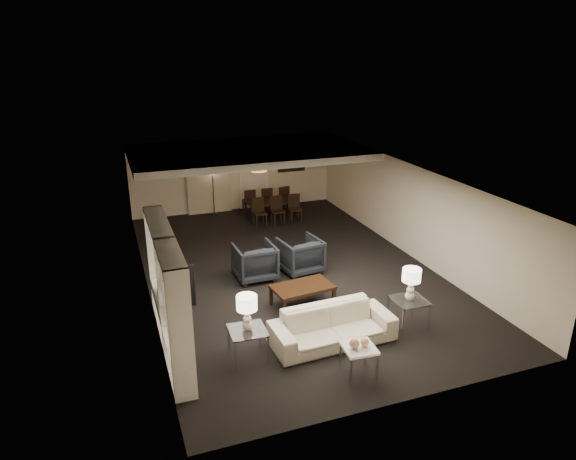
# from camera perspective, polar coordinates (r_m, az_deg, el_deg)

# --- Properties ---
(floor) EXTENTS (11.00, 11.00, 0.00)m
(floor) POSITION_cam_1_polar(r_m,az_deg,el_deg) (13.27, -0.00, -4.46)
(floor) COLOR black
(floor) RESTS_ON ground
(ceiling) EXTENTS (7.00, 11.00, 0.02)m
(ceiling) POSITION_cam_1_polar(r_m,az_deg,el_deg) (12.45, -0.00, 6.06)
(ceiling) COLOR silver
(ceiling) RESTS_ON ground
(wall_back) EXTENTS (7.00, 0.02, 2.50)m
(wall_back) POSITION_cam_1_polar(r_m,az_deg,el_deg) (17.87, -6.04, 6.16)
(wall_back) COLOR beige
(wall_back) RESTS_ON ground
(wall_front) EXTENTS (7.00, 0.02, 2.50)m
(wall_front) POSITION_cam_1_polar(r_m,az_deg,el_deg) (8.33, 13.23, -11.33)
(wall_front) COLOR beige
(wall_front) RESTS_ON ground
(wall_left) EXTENTS (0.02, 11.00, 2.50)m
(wall_left) POSITION_cam_1_polar(r_m,az_deg,el_deg) (12.15, -15.73, -1.26)
(wall_left) COLOR beige
(wall_left) RESTS_ON ground
(wall_right) EXTENTS (0.02, 11.00, 2.50)m
(wall_right) POSITION_cam_1_polar(r_m,az_deg,el_deg) (14.32, 13.30, 2.20)
(wall_right) COLOR beige
(wall_right) RESTS_ON ground
(ceiling_soffit) EXTENTS (7.00, 4.00, 0.20)m
(ceiling_soffit) POSITION_cam_1_polar(r_m,az_deg,el_deg) (15.72, -4.39, 8.60)
(ceiling_soffit) COLOR silver
(ceiling_soffit) RESTS_ON ceiling
(curtains) EXTENTS (1.50, 0.12, 2.40)m
(curtains) POSITION_cam_1_polar(r_m,az_deg,el_deg) (17.62, -8.82, 5.67)
(curtains) COLOR beige
(curtains) RESTS_ON wall_back
(door) EXTENTS (0.90, 0.05, 2.10)m
(door) POSITION_cam_1_polar(r_m,az_deg,el_deg) (18.06, -3.83, 5.72)
(door) COLOR silver
(door) RESTS_ON wall_back
(painting) EXTENTS (0.95, 0.04, 0.65)m
(painting) POSITION_cam_1_polar(r_m,az_deg,el_deg) (18.36, 0.38, 7.61)
(painting) COLOR #142D38
(painting) RESTS_ON wall_back
(media_unit) EXTENTS (0.38, 3.40, 2.35)m
(media_unit) POSITION_cam_1_polar(r_m,az_deg,el_deg) (9.80, -13.24, -6.77)
(media_unit) COLOR white
(media_unit) RESTS_ON wall_left
(pendant_light) EXTENTS (0.52, 0.52, 0.24)m
(pendant_light) POSITION_cam_1_polar(r_m,az_deg,el_deg) (15.91, -3.29, 6.99)
(pendant_light) COLOR #D8591E
(pendant_light) RESTS_ON ceiling_soffit
(sofa) EXTENTS (2.45, 1.05, 0.71)m
(sofa) POSITION_cam_1_polar(r_m,az_deg,el_deg) (10.15, 4.97, -10.58)
(sofa) COLOR beige
(sofa) RESTS_ON floor
(coffee_table) EXTENTS (1.41, 0.92, 0.47)m
(coffee_table) POSITION_cam_1_polar(r_m,az_deg,el_deg) (11.49, 1.61, -7.28)
(coffee_table) COLOR black
(coffee_table) RESTS_ON floor
(armchair_left) EXTENTS (0.99, 1.02, 0.90)m
(armchair_left) POSITION_cam_1_polar(r_m,az_deg,el_deg) (12.68, -3.72, -3.51)
(armchair_left) COLOR black
(armchair_left) RESTS_ON floor
(armchair_right) EXTENTS (1.08, 1.11, 0.90)m
(armchair_right) POSITION_cam_1_polar(r_m,az_deg,el_deg) (13.03, 1.35, -2.80)
(armchair_right) COLOR black
(armchair_right) RESTS_ON floor
(side_table_left) EXTENTS (0.69, 0.69, 0.62)m
(side_table_left) POSITION_cam_1_polar(r_m,az_deg,el_deg) (9.67, -4.46, -12.56)
(side_table_left) COLOR silver
(side_table_left) RESTS_ON floor
(side_table_right) EXTENTS (0.67, 0.67, 0.62)m
(side_table_right) POSITION_cam_1_polar(r_m,az_deg,el_deg) (10.91, 13.21, -8.99)
(side_table_right) COLOR silver
(side_table_right) RESTS_ON floor
(table_lamp_left) EXTENTS (0.42, 0.42, 0.68)m
(table_lamp_left) POSITION_cam_1_polar(r_m,az_deg,el_deg) (9.33, -4.57, -9.19)
(table_lamp_left) COLOR #EFDFCA
(table_lamp_left) RESTS_ON side_table_left
(table_lamp_right) EXTENTS (0.38, 0.38, 0.68)m
(table_lamp_right) POSITION_cam_1_polar(r_m,az_deg,el_deg) (10.62, 13.49, -5.91)
(table_lamp_right) COLOR white
(table_lamp_right) RESTS_ON side_table_right
(marble_table) EXTENTS (0.59, 0.59, 0.55)m
(marble_table) POSITION_cam_1_polar(r_m,az_deg,el_deg) (9.36, 7.84, -14.16)
(marble_table) COLOR white
(marble_table) RESTS_ON floor
(gold_gourd_a) EXTENTS (0.18, 0.18, 0.18)m
(gold_gourd_a) POSITION_cam_1_polar(r_m,az_deg,el_deg) (9.12, 7.38, -12.41)
(gold_gourd_a) COLOR tan
(gold_gourd_a) RESTS_ON marble_table
(gold_gourd_b) EXTENTS (0.15, 0.15, 0.15)m
(gold_gourd_b) POSITION_cam_1_polar(r_m,az_deg,el_deg) (9.21, 8.51, -12.20)
(gold_gourd_b) COLOR #F0CB7F
(gold_gourd_b) RESTS_ON marble_table
(television) EXTENTS (1.03, 0.13, 0.59)m
(television) POSITION_cam_1_polar(r_m,az_deg,el_deg) (10.38, -13.43, -6.02)
(television) COLOR black
(television) RESTS_ON media_unit
(vase_blue) EXTENTS (0.18, 0.18, 0.19)m
(vase_blue) POSITION_cam_1_polar(r_m,az_deg,el_deg) (8.78, -12.23, -10.20)
(vase_blue) COLOR #2752AD
(vase_blue) RESTS_ON media_unit
(vase_amber) EXTENTS (0.16, 0.16, 0.16)m
(vase_amber) POSITION_cam_1_polar(r_m,az_deg,el_deg) (8.96, -12.88, -6.08)
(vase_amber) COLOR #CA9043
(vase_amber) RESTS_ON media_unit
(floor_speaker) EXTENTS (0.13, 0.13, 0.97)m
(floor_speaker) POSITION_cam_1_polar(r_m,az_deg,el_deg) (11.59, -10.56, -6.01)
(floor_speaker) COLOR black
(floor_speaker) RESTS_ON floor
(dining_table) EXTENTS (1.72, 0.98, 0.60)m
(dining_table) POSITION_cam_1_polar(r_m,az_deg,el_deg) (17.12, -1.84, 2.34)
(dining_table) COLOR black
(dining_table) RESTS_ON floor
(chair_nl) EXTENTS (0.42, 0.42, 0.89)m
(chair_nl) POSITION_cam_1_polar(r_m,az_deg,el_deg) (16.32, -3.14, 1.95)
(chair_nl) COLOR black
(chair_nl) RESTS_ON floor
(chair_nm) EXTENTS (0.42, 0.42, 0.89)m
(chair_nm) POSITION_cam_1_polar(r_m,az_deg,el_deg) (16.49, -1.15, 2.18)
(chair_nm) COLOR black
(chair_nm) RESTS_ON floor
(chair_nr) EXTENTS (0.45, 0.45, 0.89)m
(chair_nr) POSITION_cam_1_polar(r_m,az_deg,el_deg) (16.68, 0.81, 2.39)
(chair_nr) COLOR black
(chair_nr) RESTS_ON floor
(chair_fl) EXTENTS (0.41, 0.41, 0.89)m
(chair_fl) POSITION_cam_1_polar(r_m,az_deg,el_deg) (17.51, -4.38, 3.20)
(chair_fl) COLOR black
(chair_fl) RESTS_ON floor
(chair_fm) EXTENTS (0.42, 0.42, 0.89)m
(chair_fm) POSITION_cam_1_polar(r_m,az_deg,el_deg) (17.67, -2.51, 3.39)
(chair_fm) COLOR black
(chair_fm) RESTS_ON floor
(chair_fr) EXTENTS (0.45, 0.45, 0.89)m
(chair_fr) POSITION_cam_1_polar(r_m,az_deg,el_deg) (17.85, -0.67, 3.59)
(chair_fr) COLOR black
(chair_fr) RESTS_ON floor
(floor_lamp) EXTENTS (0.28, 0.28, 1.61)m
(floor_lamp) POSITION_cam_1_polar(r_m,az_deg,el_deg) (17.53, -8.30, 4.28)
(floor_lamp) COLOR black
(floor_lamp) RESTS_ON floor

